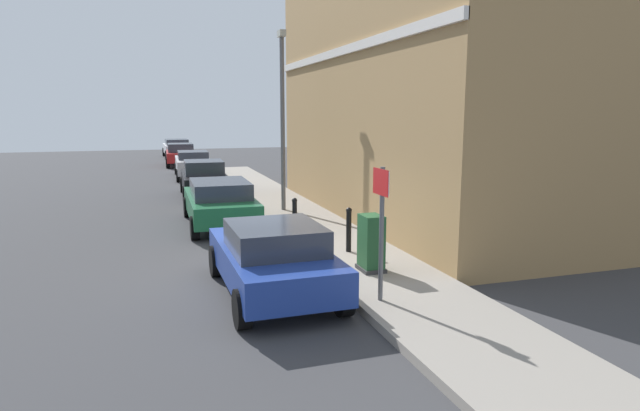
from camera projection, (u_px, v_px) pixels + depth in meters
name	position (u px, v px, depth m)	size (l,w,h in m)	color
ground	(272.00, 273.00, 11.37)	(80.00, 80.00, 0.00)	#38383A
sidewalk	(293.00, 214.00, 17.60)	(2.31, 30.00, 0.15)	gray
corner_building	(439.00, 78.00, 16.93)	(6.62, 13.33, 8.76)	#9E7A4C
car_blue	(273.00, 257.00, 9.91)	(1.97, 4.04, 1.37)	navy
car_green	(220.00, 202.00, 15.97)	(1.98, 4.44, 1.36)	#195933
car_black	(204.00, 178.00, 21.55)	(1.89, 4.01, 1.44)	black
car_silver	(193.00, 164.00, 27.75)	(1.88, 4.53, 1.37)	#B7B7BC
car_red	(181.00, 154.00, 33.89)	(1.92, 4.01, 1.40)	maroon
car_white	(177.00, 148.00, 40.01)	(1.99, 4.33, 1.36)	silver
utility_cabinet	(371.00, 245.00, 10.96)	(0.46, 0.61, 1.15)	#1E4C28
bollard_near_cabinet	(349.00, 228.00, 12.45)	(0.14, 0.14, 1.04)	black
bollard_far_kerb	(295.00, 216.00, 13.84)	(0.14, 0.14, 1.04)	black
street_sign	(381.00, 214.00, 9.05)	(0.08, 0.60, 2.30)	#59595B
lamppost	(282.00, 113.00, 17.38)	(0.20, 0.44, 5.72)	#59595B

